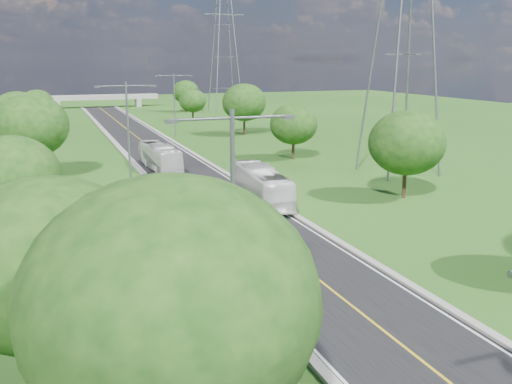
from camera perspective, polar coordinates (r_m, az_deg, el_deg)
ground at (r=74.18m, az=-9.52°, el=3.57°), size 260.00×260.00×0.00m
road at (r=80.00m, az=-10.36°, el=4.25°), size 8.00×150.00×0.06m
curb_left at (r=79.37m, az=-13.38°, el=4.09°), size 0.50×150.00×0.22m
curb_right at (r=80.83m, az=-7.39°, el=4.50°), size 0.50×150.00×0.22m
speed_limit_sign at (r=54.38m, az=0.36°, el=2.00°), size 0.55×0.09×2.40m
overpass at (r=152.80m, az=-15.47°, el=9.05°), size 30.00×3.00×3.20m
streetlight_near_left at (r=25.86m, az=-2.33°, el=-0.68°), size 5.90×0.25×10.00m
streetlight_mid_left at (r=57.73m, az=-12.70°, el=6.69°), size 5.90×0.25×10.00m
streetlight_far_right at (r=92.23m, az=-8.16°, el=9.19°), size 5.90×0.25×10.00m
power_tower_near at (r=63.05m, az=14.58°, el=14.46°), size 9.00×6.40×28.00m
power_tower_far at (r=132.98m, az=-3.17°, el=13.95°), size 9.00×6.40×28.00m
tree_la at (r=21.02m, az=-20.02°, el=-6.72°), size 7.14×7.14×8.30m
tree_lb at (r=40.62m, az=-23.24°, el=1.47°), size 6.30×6.30×7.33m
tree_lc at (r=62.23m, az=-21.62°, el=6.20°), size 7.56×7.56×8.79m
tree_ld at (r=86.23m, az=-22.75°, el=7.38°), size 6.72×6.72×7.82m
tree_le at (r=110.15m, az=-21.04°, el=8.24°), size 5.88×5.88×6.84m
tree_lf at (r=15.46m, az=-8.46°, el=-10.80°), size 7.98×7.98×9.28m
tree_rb at (r=51.89m, az=14.85°, el=4.78°), size 6.72×6.72×7.82m
tree_rc at (r=70.49m, az=3.78°, el=6.78°), size 5.88×5.88×6.84m
tree_rd at (r=93.36m, az=-1.19°, el=8.94°), size 7.14×7.14×8.30m
tree_re at (r=115.68m, az=-6.37°, el=9.06°), size 5.46×5.46×6.35m
tree_rf at (r=135.85m, az=-7.03°, el=9.91°), size 6.30×6.30×7.33m
bus_outbound at (r=48.56m, az=0.50°, el=0.65°), size 3.61×11.32×3.10m
bus_inbound at (r=64.76m, az=-9.60°, el=3.52°), size 3.10×10.37×2.85m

